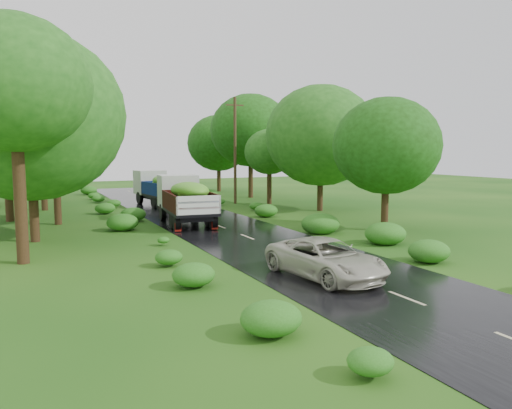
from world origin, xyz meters
TOP-DOWN VIEW (x-y plane):
  - ground at (0.00, 0.00)m, footprint 120.00×120.00m
  - road at (0.00, 5.00)m, footprint 6.50×80.00m
  - road_lines at (0.00, 6.00)m, footprint 0.12×69.60m
  - truck_near at (-1.53, 14.10)m, footprint 3.08×7.16m
  - truck_far at (-0.42, 24.97)m, footprint 3.17×6.94m
  - car at (-0.90, -0.82)m, footprint 2.91×5.20m
  - utility_pole at (5.82, 23.52)m, footprint 1.57×0.25m
  - trees_left at (-10.35, 22.33)m, footprint 6.85×34.83m
  - trees_right at (9.03, 22.09)m, footprint 5.38×32.66m
  - shrubs at (0.00, 14.00)m, footprint 11.90×44.00m

SIDE VIEW (x-z plane):
  - ground at x=0.00m, z-range 0.00..0.00m
  - road at x=0.00m, z-range 0.00..0.02m
  - road_lines at x=0.00m, z-range 0.02..0.02m
  - shrubs at x=0.00m, z-range 0.00..0.70m
  - car at x=-0.90m, z-range 0.02..1.39m
  - truck_far at x=-0.42m, z-range 0.19..3.00m
  - truck_near at x=-1.53m, z-range 0.19..3.12m
  - utility_pole at x=5.82m, z-range 0.13..9.09m
  - trees_right at x=9.03m, z-range 1.34..9.51m
  - trees_left at x=-10.35m, z-range 1.93..11.67m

